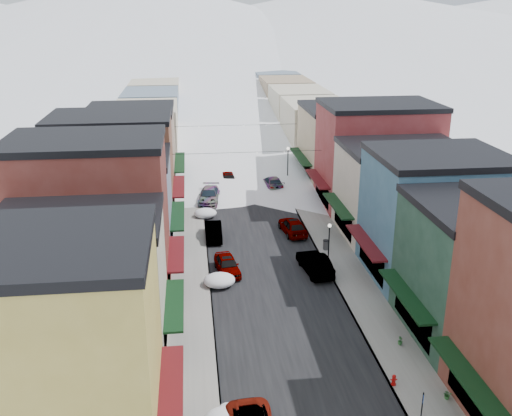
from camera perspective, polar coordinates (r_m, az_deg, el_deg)
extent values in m
cube|color=black|center=(83.23, -2.21, 4.75)|extent=(10.00, 160.00, 0.01)
cube|color=gray|center=(82.99, -6.77, 4.64)|extent=(3.20, 160.00, 0.15)
cube|color=gray|center=(83.96, 2.30, 4.93)|extent=(3.20, 160.00, 0.15)
cube|color=slate|center=(82.99, -5.70, 4.68)|extent=(0.10, 160.00, 0.15)
cube|color=slate|center=(83.74, 1.25, 4.90)|extent=(0.10, 160.00, 0.15)
cube|color=gold|center=(29.76, -19.86, -13.73)|extent=(10.00, 8.50, 11.00)
cube|color=black|center=(27.16, -21.25, -3.47)|extent=(10.20, 8.70, 0.50)
cube|color=#520E12|center=(30.26, -8.48, -17.33)|extent=(1.20, 7.22, 0.15)
cube|color=beige|center=(37.45, -16.94, -7.95)|extent=(10.00, 8.00, 9.00)
cube|color=black|center=(35.58, -17.69, -1.13)|extent=(10.20, 8.20, 0.50)
cube|color=black|center=(37.42, -8.17, -9.52)|extent=(1.20, 6.80, 0.15)
cube|color=maroon|center=(44.15, -16.09, -1.46)|extent=(11.00, 8.00, 12.00)
cube|color=black|center=(42.40, -16.88, 6.45)|extent=(11.20, 8.20, 0.50)
cube|color=#520E12|center=(44.58, -7.98, -4.54)|extent=(1.20, 6.80, 0.15)
cube|color=slate|center=(52.57, -14.00, 0.08)|extent=(10.00, 9.00, 8.50)
cube|color=black|center=(51.29, -14.41, 4.83)|extent=(10.20, 9.20, 0.50)
cube|color=black|center=(52.46, -7.84, -0.76)|extent=(1.20, 7.65, 0.15)
cube|color=brown|center=(60.93, -14.04, 3.74)|extent=(12.00, 9.00, 10.50)
cube|color=black|center=(59.72, -14.48, 8.82)|extent=(12.20, 9.20, 0.50)
cube|color=#520E12|center=(60.99, -7.73, 2.16)|extent=(1.20, 7.65, 0.15)
cube|color=#90745E|center=(70.56, -12.26, 5.58)|extent=(10.00, 11.00, 9.50)
cube|color=black|center=(69.56, -12.56, 9.58)|extent=(10.20, 11.20, 0.50)
cube|color=black|center=(70.60, -7.64, 4.57)|extent=(1.20, 9.35, 0.15)
cube|color=black|center=(32.48, 20.50, -15.64)|extent=(1.20, 7.65, 0.15)
cube|color=#1D3C2D|center=(41.16, 22.21, -6.03)|extent=(10.00, 9.00, 9.00)
cube|color=black|center=(39.46, 23.09, 0.22)|extent=(10.20, 9.20, 0.50)
cube|color=black|center=(39.42, 14.72, -8.41)|extent=(1.20, 7.65, 0.15)
cube|color=#345D76|center=(48.36, 17.37, -1.01)|extent=(10.00, 9.00, 10.00)
cube|color=black|center=(46.85, 18.01, 5.01)|extent=(10.20, 9.20, 0.50)
cube|color=#520E12|center=(47.07, 10.88, -3.37)|extent=(1.20, 7.65, 0.15)
cube|color=beige|center=(56.62, 14.20, 1.47)|extent=(11.00, 9.00, 8.50)
cube|color=black|center=(55.44, 14.58, 5.89)|extent=(11.20, 9.20, 0.50)
cube|color=black|center=(55.12, 8.16, 0.23)|extent=(1.20, 7.65, 0.15)
cube|color=maroon|center=(64.58, 11.97, 5.01)|extent=(12.00, 9.00, 11.00)
cube|color=black|center=(63.42, 12.33, 10.04)|extent=(12.20, 9.20, 0.50)
cube|color=#520E12|center=(63.43, 6.15, 2.91)|extent=(1.20, 7.65, 0.15)
cube|color=tan|center=(73.81, 8.77, 6.21)|extent=(10.00, 11.00, 9.00)
cube|color=black|center=(72.88, 8.97, 9.85)|extent=(10.20, 11.20, 0.50)
cube|color=black|center=(72.86, 4.45, 5.15)|extent=(1.20, 9.35, 0.15)
cube|color=gray|center=(84.27, -10.93, 7.39)|extent=(9.00, 13.00, 8.00)
cube|color=gray|center=(86.07, 6.05, 7.89)|extent=(9.00, 13.00, 8.00)
cube|color=gray|center=(97.98, -10.40, 9.10)|extent=(9.00, 13.00, 8.00)
cube|color=gray|center=(99.53, 4.31, 9.52)|extent=(9.00, 13.00, 8.00)
cube|color=gray|center=(111.76, -10.00, 10.39)|extent=(9.00, 13.00, 8.00)
cube|color=gray|center=(113.12, 2.97, 10.76)|extent=(9.00, 13.00, 8.00)
cube|color=gray|center=(125.59, -9.68, 11.40)|extent=(9.00, 13.00, 8.00)
cube|color=gray|center=(126.81, 1.91, 11.73)|extent=(9.00, 13.00, 8.00)
cube|color=silver|center=(245.79, -5.41, 15.92)|extent=(360.00, 40.00, 12.00)
cone|color=white|center=(296.23, -11.88, 18.35)|extent=(300.00, 300.00, 34.00)
cone|color=white|center=(300.12, 8.48, 18.17)|extent=(320.00, 320.00, 30.00)
cone|color=white|center=(356.84, 24.00, 16.65)|extent=(280.00, 280.00, 26.00)
cylinder|color=black|center=(62.39, -0.81, 5.59)|extent=(16.40, 0.04, 0.04)
cylinder|color=black|center=(76.97, -1.97, 8.27)|extent=(16.40, 0.04, 0.04)
imported|color=#ACB0B4|center=(48.15, -2.89, -5.69)|extent=(2.32, 4.54, 1.48)
imported|color=black|center=(55.13, -4.27, -2.35)|extent=(1.60, 4.49, 1.48)
imported|color=#929599|center=(65.38, -4.71, 1.26)|extent=(2.93, 5.74, 1.60)
imported|color=black|center=(48.39, 5.91, -5.51)|extent=(2.43, 5.28, 1.68)
imported|color=gray|center=(56.23, 3.69, -1.80)|extent=(2.53, 5.00, 1.63)
imported|color=black|center=(70.22, 1.65, 2.57)|extent=(2.57, 5.32, 1.49)
imported|color=gray|center=(71.48, -2.78, 2.91)|extent=(2.11, 4.82, 1.61)
imported|color=silver|center=(86.47, -1.75, 5.84)|extent=(3.12, 5.73, 1.53)
cylinder|color=#B10A09|center=(36.13, 13.58, -16.74)|extent=(0.30, 0.30, 0.09)
cylinder|color=#B10A09|center=(36.00, 13.61, -16.45)|extent=(0.21, 0.21, 0.53)
sphere|color=#B10A09|center=(35.82, 13.65, -16.06)|extent=(0.23, 0.23, 0.23)
cylinder|color=#B10A09|center=(35.95, 13.62, -16.34)|extent=(0.40, 0.09, 0.09)
cylinder|color=black|center=(32.52, 16.21, -19.04)|extent=(0.07, 0.07, 2.46)
cube|color=#1B3B97|center=(31.98, 16.37, -17.78)|extent=(0.12, 0.33, 0.45)
cylinder|color=#505254|center=(52.69, 6.99, -3.69)|extent=(0.50, 0.50, 0.87)
cylinder|color=black|center=(52.52, 7.01, -3.24)|extent=(0.54, 0.54, 0.06)
cylinder|color=black|center=(49.78, 7.20, -5.64)|extent=(0.26, 0.26, 0.09)
cylinder|color=black|center=(49.07, 7.28, -3.82)|extent=(0.11, 0.11, 3.53)
sphere|color=white|center=(48.36, 7.38, -1.76)|extent=(0.32, 0.32, 0.32)
cylinder|color=black|center=(71.94, 3.16, 2.52)|extent=(0.33, 0.33, 0.11)
cylinder|color=black|center=(71.35, 3.19, 4.14)|extent=(0.13, 0.13, 4.34)
sphere|color=white|center=(70.77, 3.23, 5.96)|extent=(0.39, 0.39, 0.39)
imported|color=#316F34|center=(35.75, 18.60, -17.29)|extent=(0.58, 0.54, 0.53)
imported|color=#2C6230|center=(39.71, 14.22, -12.74)|extent=(0.45, 0.45, 0.57)
ellipsoid|color=white|center=(33.42, -2.87, -19.42)|extent=(1.00, 0.90, 0.50)
ellipsoid|color=white|center=(46.04, -3.68, -7.23)|extent=(2.54, 2.15, 1.07)
ellipsoid|color=white|center=(47.24, -3.51, -6.85)|extent=(1.09, 0.98, 0.54)
ellipsoid|color=white|center=(60.67, -5.08, -0.52)|extent=(2.39, 2.02, 1.01)
ellipsoid|color=white|center=(61.88, -4.92, -0.35)|extent=(1.02, 0.92, 0.51)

